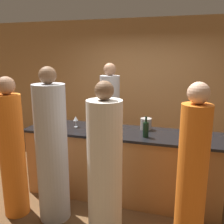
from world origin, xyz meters
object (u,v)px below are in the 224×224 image
guest_0 (105,169)px  wine_bottle_0 (146,129)px  ice_bucket (146,124)px  bartender (110,122)px  guest_2 (192,174)px  guest_3 (52,152)px  wine_bottle_1 (114,119)px  guest_1 (12,152)px

guest_0 → wine_bottle_0: guest_0 is taller
wine_bottle_0 → ice_bucket: (-0.05, 0.35, -0.02)m
bartender → ice_bucket: (0.74, -0.60, 0.19)m
guest_2 → guest_3: bearing=179.1°
guest_3 → ice_bucket: (1.02, 0.94, 0.19)m
guest_0 → guest_3: (-0.74, 0.14, 0.06)m
wine_bottle_1 → ice_bucket: 0.48m
wine_bottle_0 → wine_bottle_1: size_ratio=0.92×
guest_0 → guest_1: (-1.27, 0.06, 0.02)m
ice_bucket → guest_3: bearing=-137.4°
guest_0 → ice_bucket: guest_0 is taller
bartender → guest_3: bearing=79.7°
wine_bottle_0 → ice_bucket: size_ratio=1.70×
wine_bottle_1 → wine_bottle_0: bearing=-32.4°
guest_1 → ice_bucket: 1.86m
guest_3 → wine_bottle_1: 1.09m
guest_0 → wine_bottle_0: (0.33, 0.72, 0.28)m
guest_3 → wine_bottle_0: 1.24m
bartender → guest_0: (0.46, -1.67, -0.07)m
guest_0 → guest_1: bearing=177.1°
bartender → ice_bucket: size_ratio=11.80×
bartender → wine_bottle_0: bearing=129.9°
bartender → guest_2: bearing=131.7°
guest_1 → guest_0: bearing=-2.9°
wine_bottle_1 → guest_0: bearing=-79.4°
guest_1 → guest_2: (2.20, 0.05, 0.00)m
guest_2 → ice_bucket: 1.18m
guest_0 → guest_3: bearing=169.4°
guest_1 → guest_3: 0.54m
bartender → guest_2: size_ratio=1.06×
guest_2 → wine_bottle_1: size_ratio=6.01×
bartender → guest_0: bearing=105.3°
guest_2 → ice_bucket: (-0.65, 0.96, 0.23)m
guest_1 → guest_2: 2.20m
wine_bottle_1 → ice_bucket: bearing=1.8°
bartender → guest_1: size_ratio=1.06×
wine_bottle_0 → guest_0: bearing=-114.8°
guest_3 → wine_bottle_0: bearing=28.6°
guest_2 → bartender: bearing=131.7°
guest_1 → wine_bottle_1: size_ratio=6.02×
guest_2 → ice_bucket: bearing=124.1°
wine_bottle_0 → bartender: bearing=129.9°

